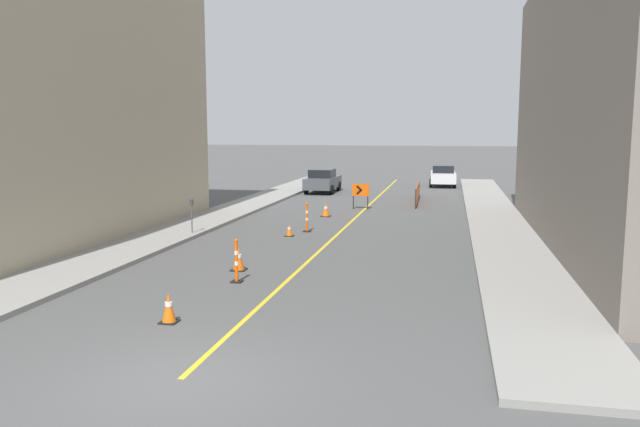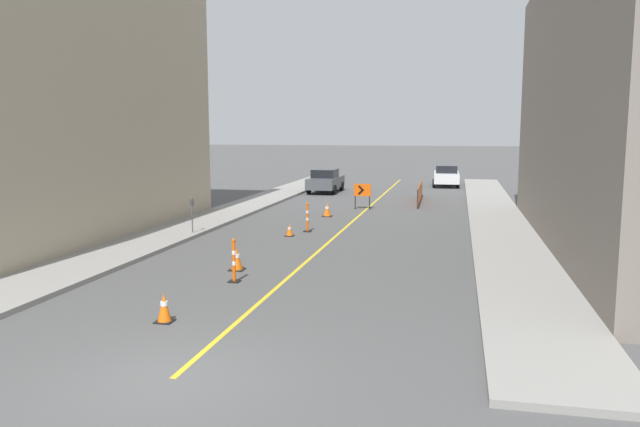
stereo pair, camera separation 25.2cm
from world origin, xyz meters
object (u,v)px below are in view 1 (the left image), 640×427
Objects in this scene: traffic_cone_second at (238,259)px; traffic_cone_nearest at (169,308)px; parked_car_curb_near at (323,181)px; traffic_cone_third at (289,230)px; parked_car_curb_mid at (443,176)px; delineator_post_rear at (307,219)px; arrow_barricade_primary at (361,191)px; traffic_cone_fourth at (326,210)px; delineator_post_front at (236,263)px; parking_meter_near_curb at (192,209)px.

traffic_cone_nearest is at bearing -87.82° from traffic_cone_second.
traffic_cone_third is at bearing -82.17° from parked_car_curb_near.
parked_car_curb_mid is (5.71, 29.87, 0.45)m from traffic_cone_second.
traffic_cone_second is 7.44m from delineator_post_rear.
traffic_cone_third is 9.15m from arrow_barricade_primary.
parked_car_curb_mid is at bearing 39.46° from parked_car_curb_near.
delineator_post_front is (0.15, -13.54, 0.21)m from traffic_cone_fourth.
traffic_cone_second is 0.56× the size of delineator_post_front.
traffic_cone_fourth is at bearing 90.65° from delineator_post_front.
delineator_post_front is at bearing 86.34° from traffic_cone_nearest.
traffic_cone_third is 0.40× the size of delineator_post_rear.
parked_car_curb_near is 0.99× the size of parked_car_curb_mid.
traffic_cone_second reaches higher than traffic_cone_third.
traffic_cone_fourth is 18.57m from parked_car_curb_mid.
delineator_post_front is 0.91× the size of arrow_barricade_primary.
parked_car_curb_near is (-2.40, 28.75, 0.47)m from traffic_cone_nearest.
traffic_cone_second is at bearing -94.09° from arrow_barricade_primary.
delineator_post_rear is at bearing 69.18° from traffic_cone_third.
arrow_barricade_primary reaches higher than traffic_cone_third.
traffic_cone_third is 0.72× the size of traffic_cone_fourth.
traffic_cone_nearest is 0.99× the size of traffic_cone_fourth.
traffic_cone_third is 4.01m from parking_meter_near_curb.
delineator_post_front reaches higher than traffic_cone_fourth.
traffic_cone_second is 15.31m from arrow_barricade_primary.
parking_meter_near_curb reaches higher than traffic_cone_nearest.
parked_car_curb_mid is (7.91, 6.37, 0.00)m from parked_car_curb_near.
parked_car_curb_mid is (5.28, 22.44, 0.26)m from delineator_post_rear.
traffic_cone_fourth is 11.67m from parked_car_curb_near.
parking_meter_near_curb reaches higher than traffic_cone_fourth.
traffic_cone_second is 0.16× the size of parked_car_curb_mid.
delineator_post_front is 8.12m from parking_meter_near_curb.
traffic_cone_nearest is 1.37× the size of traffic_cone_third.
parked_car_curb_mid is at bearing 80.45° from delineator_post_front.
delineator_post_front is 0.29× the size of parked_car_curb_mid.
parking_meter_near_curb is (-3.86, 5.43, 0.77)m from traffic_cone_second.
delineator_post_front is 16.69m from arrow_barricade_primary.
delineator_post_front is at bearing -57.89° from parking_meter_near_curb.
parked_car_curb_mid is (5.27, 31.30, 0.26)m from delineator_post_front.
parked_car_curb_near is (-2.65, 24.93, 0.26)m from delineator_post_front.
arrow_barricade_primary is 0.31× the size of parked_car_curb_mid.
parked_car_curb_near is at bearing 116.30° from arrow_barricade_primary.
traffic_cone_second is 6.71m from parking_meter_near_curb.
traffic_cone_fourth is at bearing -77.00° from parked_car_curb_near.
delineator_post_front is 25.07m from parked_car_curb_near.
delineator_post_rear is (0.43, 7.43, 0.19)m from traffic_cone_second.
delineator_post_rear reaches higher than traffic_cone_second.
traffic_cone_fourth is (0.32, 5.87, 0.10)m from traffic_cone_third.
parked_car_curb_near is 10.16m from parked_car_curb_mid.
traffic_cone_fourth is at bearing -108.86° from parked_car_curb_mid.
traffic_cone_fourth is 0.50× the size of arrow_barricade_primary.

